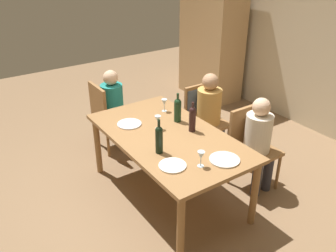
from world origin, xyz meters
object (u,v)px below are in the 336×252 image
at_px(wine_bottle_dark_red, 159,139).
at_px(wine_glass_centre, 158,120).
at_px(chair_left_end, 107,112).
at_px(chair_far_right, 251,142).
at_px(wine_glass_near_left, 164,103).
at_px(dinner_plate_guest_right, 172,166).
at_px(person_woman_host, 210,111).
at_px(dinner_plate_guest_left, 129,124).
at_px(person_man_guest, 114,103).
at_px(wine_bottle_tall_green, 192,118).
at_px(armoire_cabinet, 212,34).
at_px(person_man_bearded, 259,138).
at_px(wine_bottle_short_olive, 178,109).
at_px(chair_far_left, 202,110).
at_px(dinner_plate_host, 224,160).
at_px(dining_table, 168,142).
at_px(wine_glass_near_right, 201,156).

bearing_deg(wine_bottle_dark_red, wine_glass_centre, 148.70).
bearing_deg(chair_left_end, chair_far_right, 31.25).
distance_m(wine_glass_near_left, dinner_plate_guest_right, 1.15).
height_order(person_woman_host, dinner_plate_guest_left, person_woman_host).
relative_size(person_man_guest, dinner_plate_guest_left, 4.16).
xyz_separation_m(wine_bottle_dark_red, dinner_plate_guest_left, (-0.66, 0.04, -0.14)).
bearing_deg(wine_bottle_dark_red, dinner_plate_guest_right, -6.66).
xyz_separation_m(person_woman_host, dinner_plate_guest_left, (-0.04, -1.10, 0.12)).
bearing_deg(wine_bottle_tall_green, person_man_guest, -170.40).
relative_size(person_woman_host, wine_glass_near_left, 7.52).
bearing_deg(wine_glass_centre, dinner_plate_guest_left, -141.04).
bearing_deg(dinner_plate_guest_right, armoire_cabinet, 134.50).
bearing_deg(chair_left_end, dinner_plate_guest_left, -8.51).
xyz_separation_m(person_man_bearded, wine_bottle_short_olive, (-0.63, -0.63, 0.26)).
bearing_deg(dinner_plate_guest_right, person_man_guest, 169.98).
xyz_separation_m(wine_bottle_dark_red, wine_bottle_short_olive, (-0.44, 0.52, -0.00)).
bearing_deg(chair_left_end, wine_glass_near_left, 25.13).
bearing_deg(armoire_cabinet, person_woman_host, -40.15).
distance_m(chair_far_right, dinner_plate_guest_left, 1.35).
xyz_separation_m(person_man_guest, dinner_plate_guest_right, (1.78, -0.31, 0.13)).
distance_m(chair_far_right, person_man_bearded, 0.15).
bearing_deg(person_man_guest, wine_glass_centre, -1.93).
distance_m(wine_bottle_short_olive, dinner_plate_guest_right, 0.90).
height_order(chair_far_left, wine_bottle_tall_green, wine_bottle_tall_green).
xyz_separation_m(dinner_plate_host, dinner_plate_guest_left, (-1.10, -0.37, 0.00)).
height_order(dining_table, dinner_plate_guest_left, dinner_plate_guest_left).
distance_m(wine_bottle_dark_red, wine_glass_near_right, 0.44).
bearing_deg(wine_glass_near_left, chair_far_left, 93.45).
relative_size(armoire_cabinet, dinner_plate_guest_left, 8.38).
height_order(armoire_cabinet, wine_bottle_dark_red, armoire_cabinet).
bearing_deg(person_woman_host, dinner_plate_guest_left, -2.08).
bearing_deg(dinner_plate_guest_left, wine_bottle_dark_red, -3.70).
distance_m(person_man_bearded, wine_bottle_short_olive, 0.93).
bearing_deg(wine_glass_centre, dinner_plate_host, 11.00).
xyz_separation_m(chair_far_left, dinner_plate_host, (1.21, -0.73, 0.17)).
xyz_separation_m(person_man_guest, dinner_plate_host, (1.97, 0.13, 0.13)).
xyz_separation_m(person_man_bearded, wine_bottle_tall_green, (-0.36, -0.63, 0.27)).
distance_m(armoire_cabinet, chair_far_right, 2.76).
height_order(chair_far_left, dinner_plate_guest_right, chair_far_left).
height_order(armoire_cabinet, dinner_plate_guest_right, armoire_cabinet).
xyz_separation_m(wine_bottle_tall_green, wine_glass_near_right, (0.57, -0.34, -0.04)).
relative_size(armoire_cabinet, dinner_plate_guest_right, 8.82).
bearing_deg(person_man_bearded, wine_bottle_tall_green, -29.92).
xyz_separation_m(chair_far_right, wine_bottle_short_olive, (-0.52, -0.63, 0.37)).
bearing_deg(person_man_guest, wine_bottle_short_olive, 12.22).
distance_m(wine_bottle_tall_green, dinner_plate_guest_right, 0.71).
bearing_deg(wine_glass_near_right, chair_far_left, 140.20).
relative_size(wine_glass_near_left, wine_glass_near_right, 1.00).
height_order(person_man_bearded, wine_bottle_tall_green, person_man_bearded).
distance_m(wine_bottle_tall_green, dinner_plate_guest_left, 0.69).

